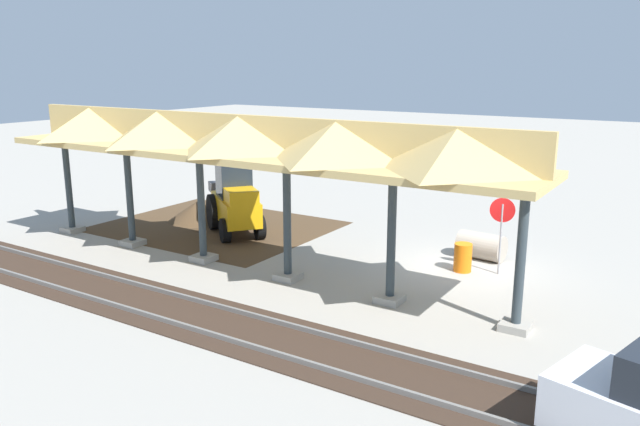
% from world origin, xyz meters
% --- Properties ---
extents(ground_plane, '(120.00, 120.00, 0.00)m').
position_xyz_m(ground_plane, '(0.00, 0.00, 0.00)').
color(ground_plane, '#9E998E').
extents(dirt_work_zone, '(8.68, 7.00, 0.01)m').
position_xyz_m(dirt_work_zone, '(10.23, 0.32, 0.00)').
color(dirt_work_zone, '#4C3823').
rests_on(dirt_work_zone, ground).
extents(platform_canopy, '(18.35, 3.20, 4.90)m').
position_xyz_m(platform_canopy, '(5.84, 3.96, 4.17)').
color(platform_canopy, '#9E998E').
rests_on(platform_canopy, ground).
extents(rail_tracks, '(60.00, 2.58, 0.15)m').
position_xyz_m(rail_tracks, '(0.00, 7.59, 0.03)').
color(rail_tracks, slate).
rests_on(rail_tracks, ground).
extents(stop_sign, '(0.75, 0.18, 2.42)m').
position_xyz_m(stop_sign, '(-1.10, -0.00, 1.75)').
color(stop_sign, gray).
rests_on(stop_sign, ground).
extents(backhoe, '(4.87, 4.14, 2.82)m').
position_xyz_m(backhoe, '(9.01, 0.60, 1.26)').
color(backhoe, orange).
rests_on(backhoe, ground).
extents(dirt_mound, '(5.01, 5.01, 1.65)m').
position_xyz_m(dirt_mound, '(11.57, -0.05, 0.00)').
color(dirt_mound, '#4C3823').
rests_on(dirt_mound, ground).
extents(concrete_pipe, '(1.59, 1.05, 0.90)m').
position_xyz_m(concrete_pipe, '(-0.12, -1.23, 0.45)').
color(concrete_pipe, '#9E9384').
rests_on(concrete_pipe, ground).
extents(traffic_barrel, '(0.56, 0.56, 0.90)m').
position_xyz_m(traffic_barrel, '(-0.06, 0.35, 0.45)').
color(traffic_barrel, orange).
rests_on(traffic_barrel, ground).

